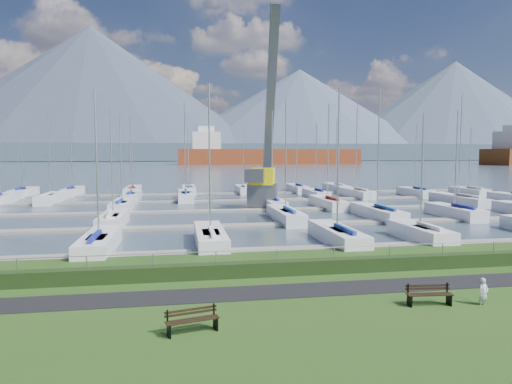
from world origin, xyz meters
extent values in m
cube|color=black|center=(0.00, -3.00, 0.01)|extent=(160.00, 2.00, 0.04)
cube|color=#3D4D5A|center=(0.00, 260.00, -0.40)|extent=(800.00, 540.00, 0.20)
cube|color=#1E3011|center=(0.00, -0.40, 0.35)|extent=(80.00, 0.70, 0.70)
cylinder|color=gray|center=(0.00, 0.00, 1.20)|extent=(80.00, 0.04, 0.04)
cube|color=#465767|center=(0.00, 330.00, 6.00)|extent=(900.00, 80.00, 12.00)
cone|color=#3A4355|center=(-80.00, 400.00, 57.50)|extent=(340.00, 340.00, 115.00)
cone|color=#485269|center=(110.00, 410.00, 42.50)|extent=(300.00, 300.00, 85.00)
cone|color=#435062|center=(280.00, 420.00, 50.00)|extent=(320.00, 320.00, 100.00)
cube|color=slate|center=(0.00, 6.00, -0.22)|extent=(90.00, 1.60, 0.25)
cube|color=gray|center=(0.00, 16.00, -0.22)|extent=(90.00, 1.60, 0.25)
cube|color=slate|center=(0.00, 26.00, -0.22)|extent=(90.00, 1.60, 0.25)
cube|color=gray|center=(0.00, 36.00, -0.22)|extent=(90.00, 1.60, 0.25)
cube|color=slate|center=(0.00, 46.00, -0.22)|extent=(90.00, 1.60, 0.25)
cube|color=black|center=(-6.12, -7.12, 0.23)|extent=(0.15, 0.40, 0.45)
cube|color=black|center=(-6.16, -6.95, 0.65)|extent=(0.06, 0.06, 0.40)
cube|color=black|center=(-4.56, -6.73, 0.23)|extent=(0.15, 0.40, 0.45)
cube|color=black|center=(-4.61, -6.56, 0.65)|extent=(0.06, 0.06, 0.40)
cube|color=black|center=(-5.30, -7.07, 0.45)|extent=(1.77, 0.53, 0.04)
cube|color=black|center=(-5.34, -6.93, 0.45)|extent=(1.77, 0.53, 0.04)
cube|color=black|center=(-5.38, -6.78, 0.45)|extent=(1.77, 0.53, 0.04)
cube|color=black|center=(-5.39, -6.73, 0.62)|extent=(1.76, 0.47, 0.08)
cube|color=black|center=(-5.39, -6.73, 0.74)|extent=(1.76, 0.47, 0.08)
cube|color=black|center=(3.11, -5.65, 0.23)|extent=(0.10, 0.40, 0.45)
cube|color=black|center=(3.13, -5.47, 0.65)|extent=(0.05, 0.05, 0.40)
cube|color=black|center=(4.70, -5.79, 0.23)|extent=(0.10, 0.40, 0.45)
cube|color=black|center=(4.72, -5.61, 0.65)|extent=(0.05, 0.05, 0.40)
cube|color=black|center=(3.89, -5.87, 0.45)|extent=(1.80, 0.26, 0.04)
cube|color=black|center=(3.91, -5.72, 0.45)|extent=(1.80, 0.26, 0.04)
cube|color=black|center=(3.92, -5.57, 0.45)|extent=(1.80, 0.26, 0.04)
cube|color=black|center=(3.93, -5.52, 0.62)|extent=(1.80, 0.20, 0.08)
cube|color=black|center=(3.93, -5.52, 0.74)|extent=(1.80, 0.20, 0.08)
imported|color=silver|center=(6.05, -6.00, 0.61)|extent=(0.50, 0.38, 1.22)
cube|color=#585A5F|center=(3.52, 28.42, 1.20)|extent=(3.95, 3.95, 2.60)
cube|color=yellow|center=(3.52, 28.42, 3.30)|extent=(3.42, 3.98, 1.80)
cube|color=#4F5255|center=(5.32, 32.92, 12.30)|extent=(2.10, 11.26, 19.89)
cube|color=#505357|center=(2.32, 26.42, 3.50)|extent=(2.52, 2.66, 1.40)
cube|color=maroon|center=(40.83, 211.84, 2.50)|extent=(93.80, 18.87, 10.00)
cube|color=silver|center=(8.06, 212.15, 10.00)|extent=(14.13, 14.13, 12.00)
cube|color=silver|center=(8.06, 212.15, 17.00)|extent=(8.07, 8.07, 4.00)
camera|label=1|loc=(-5.71, -21.77, 6.01)|focal=32.00mm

